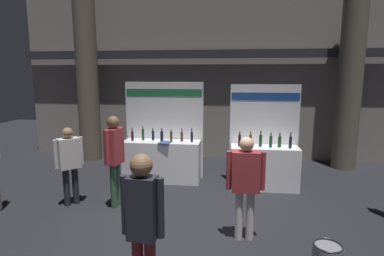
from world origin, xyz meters
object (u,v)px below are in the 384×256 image
object	(u,v)px
exhibitor_booth_0	(162,156)
visitor_1	(143,222)
visitor_0	(114,153)
visitor_8	(69,159)
exhibitor_booth_1	(264,162)
visitor_7	(245,179)

from	to	relation	value
exhibitor_booth_0	visitor_1	xyz separation A→B (m)	(0.76, -4.32, 0.44)
visitor_0	visitor_8	distance (m)	0.94
exhibitor_booth_1	exhibitor_booth_0	bearing A→B (deg)	174.99
visitor_1	exhibitor_booth_0	bearing A→B (deg)	-74.96
visitor_1	exhibitor_booth_1	bearing A→B (deg)	-107.33
exhibitor_booth_1	visitor_0	distance (m)	3.39
exhibitor_booth_1	visitor_8	world-z (taller)	exhibitor_booth_1
visitor_0	visitor_1	distance (m)	2.96
exhibitor_booth_0	visitor_8	size ratio (longest dim) A/B	1.54
visitor_0	visitor_1	size ratio (longest dim) A/B	1.02
visitor_0	visitor_7	distance (m)	2.67
exhibitor_booth_0	exhibitor_booth_1	world-z (taller)	exhibitor_booth_0
exhibitor_booth_1	visitor_8	bearing A→B (deg)	-159.34
exhibitor_booth_1	visitor_1	xyz separation A→B (m)	(-1.69, -4.10, 0.45)
exhibitor_booth_1	visitor_7	xyz separation A→B (m)	(-0.54, -2.42, 0.39)
visitor_0	visitor_7	xyz separation A→B (m)	(2.48, -0.97, -0.10)
exhibitor_booth_1	visitor_0	xyz separation A→B (m)	(-3.02, -1.46, 0.50)
exhibitor_booth_1	visitor_0	size ratio (longest dim) A/B	1.31
visitor_0	visitor_1	world-z (taller)	visitor_0
exhibitor_booth_0	visitor_1	world-z (taller)	exhibitor_booth_0
exhibitor_booth_1	visitor_7	bearing A→B (deg)	-102.58
exhibitor_booth_0	visitor_1	size ratio (longest dim) A/B	1.36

